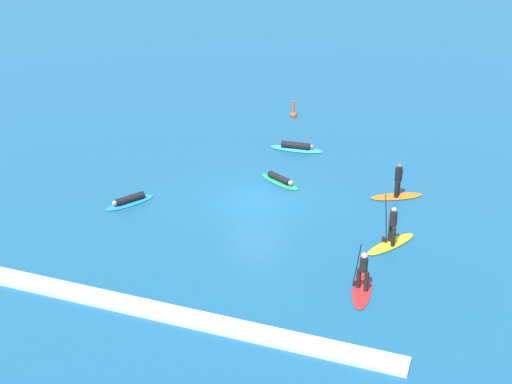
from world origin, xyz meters
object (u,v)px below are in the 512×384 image
(surfer_on_orange_board, at_px, (397,188))
(surfer_on_green_board, at_px, (280,180))
(surfer_on_yellow_board, at_px, (391,236))
(surfer_on_teal_board, at_px, (296,147))
(surfer_on_red_board, at_px, (362,280))
(marker_buoy, at_px, (294,114))
(surfer_on_blue_board, at_px, (129,200))

(surfer_on_orange_board, distance_m, surfer_on_green_board, 5.78)
(surfer_on_orange_board, distance_m, surfer_on_yellow_board, 4.50)
(surfer_on_teal_board, bearing_deg, surfer_on_yellow_board, -55.56)
(surfer_on_orange_board, xyz_separation_m, surfer_on_red_board, (0.05, -8.16, -0.04))
(surfer_on_red_board, bearing_deg, marker_buoy, 16.84)
(surfer_on_orange_board, height_order, surfer_on_teal_board, surfer_on_orange_board)
(surfer_on_blue_board, relative_size, surfer_on_yellow_board, 0.92)
(surfer_on_yellow_board, height_order, marker_buoy, surfer_on_yellow_board)
(surfer_on_yellow_board, bearing_deg, surfer_on_red_board, 25.06)
(surfer_on_blue_board, bearing_deg, surfer_on_yellow_board, 125.42)
(surfer_on_red_board, xyz_separation_m, surfer_on_green_board, (-5.81, 7.76, -0.32))
(surfer_on_orange_board, bearing_deg, surfer_on_red_board, -118.47)
(surfer_on_green_board, bearing_deg, marker_buoy, 130.29)
(surfer_on_red_board, height_order, marker_buoy, surfer_on_red_board)
(surfer_on_yellow_board, bearing_deg, surfer_on_orange_board, -141.09)
(surfer_on_red_board, relative_size, surfer_on_yellow_board, 1.02)
(surfer_on_green_board, bearing_deg, surfer_on_orange_board, 31.63)
(surfer_on_red_board, bearing_deg, surfer_on_blue_board, 66.07)
(surfer_on_blue_board, height_order, marker_buoy, marker_buoy)
(surfer_on_red_board, bearing_deg, surfer_on_orange_board, -7.97)
(surfer_on_teal_board, distance_m, surfer_on_yellow_board, 10.56)
(surfer_on_blue_board, relative_size, surfer_on_green_board, 0.99)
(surfer_on_red_board, xyz_separation_m, surfer_on_yellow_board, (0.47, 3.69, -0.00))
(surfer_on_teal_board, distance_m, surfer_on_green_board, 4.14)
(surfer_on_orange_board, xyz_separation_m, surfer_on_teal_board, (-6.14, 3.72, -0.34))
(surfer_on_orange_board, relative_size, surfer_on_yellow_board, 0.95)
(surfer_on_green_board, bearing_deg, surfer_on_red_board, -25.50)
(surfer_on_teal_board, bearing_deg, surfer_on_blue_board, -128.14)
(surfer_on_orange_board, height_order, marker_buoy, surfer_on_orange_board)
(surfer_on_green_board, xyz_separation_m, marker_buoy, (-1.96, 8.79, 0.05))
(surfer_on_yellow_board, distance_m, surfer_on_green_board, 7.49)
(surfer_on_green_board, bearing_deg, surfer_on_blue_board, -115.97)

